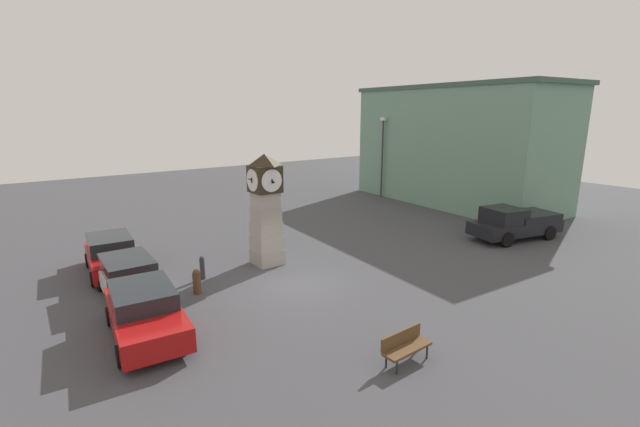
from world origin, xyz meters
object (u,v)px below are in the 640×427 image
clock_tower (266,209)px  pickup_truck (515,223)px  car_near_tower (130,278)px  bollard_mid_row (202,267)px  car_navy_sedan (111,254)px  street_lamp_near_road (382,152)px  bench (405,345)px  car_by_building (145,312)px  bollard_near_tower (197,281)px

clock_tower → pickup_truck: (4.64, 13.22, -1.69)m
car_near_tower → bollard_mid_row: bearing=91.4°
car_navy_sedan → street_lamp_near_road: size_ratio=0.69×
pickup_truck → bench: pickup_truck is taller
clock_tower → car_by_building: clock_tower is taller
bench → street_lamp_near_road: bearing=137.7°
bollard_near_tower → street_lamp_near_road: 22.26m
car_near_tower → street_lamp_near_road: size_ratio=0.71×
bollard_near_tower → street_lamp_near_road: (-10.03, 19.61, 3.25)m
car_near_tower → street_lamp_near_road: (-8.81, 21.79, 2.98)m
car_by_building → street_lamp_near_road: (-12.21, 22.08, 2.95)m
bollard_near_tower → bench: size_ratio=0.62×
car_by_building → street_lamp_near_road: bearing=118.9°
clock_tower → car_near_tower: 6.38m
clock_tower → bollard_near_tower: clock_tower is taller
clock_tower → bollard_mid_row: bearing=-88.2°
clock_tower → car_navy_sedan: (-3.12, -6.14, -1.82)m
clock_tower → bench: 9.77m
car_navy_sedan → bench: 13.71m
car_navy_sedan → street_lamp_near_road: street_lamp_near_road is taller
car_near_tower → car_by_building: size_ratio=0.99×
car_near_tower → car_navy_sedan: bearing=-179.4°
car_navy_sedan → car_by_building: bearing=-2.3°
clock_tower → bench: size_ratio=3.20×
street_lamp_near_road → car_navy_sedan: bearing=-75.8°
clock_tower → car_navy_sedan: 7.12m
street_lamp_near_road → bench: bearing=-42.3°
bollard_mid_row → car_navy_sedan: size_ratio=0.23×
car_by_building → street_lamp_near_road: size_ratio=0.71×
car_navy_sedan → car_near_tower: bearing=0.6°
car_navy_sedan → street_lamp_near_road: (-5.52, 21.82, 2.95)m
clock_tower → bollard_mid_row: 3.83m
pickup_truck → bollard_mid_row: bearing=-105.5°
clock_tower → street_lamp_near_road: 17.94m
pickup_truck → bollard_near_tower: bearing=-100.7°
bollard_near_tower → car_navy_sedan: car_navy_sedan is taller
clock_tower → car_by_building: bearing=-60.9°
bollard_near_tower → car_near_tower: size_ratio=0.22×
clock_tower → bollard_mid_row: clock_tower is taller
pickup_truck → street_lamp_near_road: size_ratio=0.86×
clock_tower → car_near_tower: clock_tower is taller
bollard_near_tower → bench: bollard_near_tower is taller
car_navy_sedan → car_by_building: (6.69, -0.26, -0.00)m
pickup_truck → bench: 14.85m
car_near_tower → clock_tower: bearing=91.6°
bench → street_lamp_near_road: size_ratio=0.25×
bollard_near_tower → bench: (8.12, 3.12, 0.02)m
bollard_mid_row → car_near_tower: car_near_tower is taller
car_by_building → car_navy_sedan: bearing=177.7°
car_navy_sedan → car_by_building: car_navy_sedan is taller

